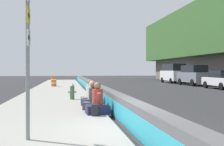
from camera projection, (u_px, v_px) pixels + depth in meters
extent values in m
plane|color=#2B2B2D|center=(137.00, 134.00, 7.51)|extent=(160.00, 160.00, 0.00)
cube|color=gray|center=(35.00, 135.00, 7.09)|extent=(80.00, 4.40, 0.14)
cube|color=#545456|center=(137.00, 118.00, 7.51)|extent=(76.00, 0.44, 0.85)
cube|color=teal|center=(128.00, 120.00, 7.47)|extent=(74.48, 0.01, 0.54)
cylinder|color=gray|center=(28.00, 60.00, 6.30)|extent=(0.09, 0.09, 3.60)
cube|color=yellow|center=(28.00, 16.00, 6.29)|extent=(0.44, 0.02, 0.36)
cube|color=black|center=(29.00, 16.00, 6.29)|extent=(0.30, 0.01, 0.10)
cube|color=white|center=(29.00, 38.00, 6.30)|extent=(0.44, 0.02, 0.36)
cube|color=black|center=(29.00, 38.00, 6.30)|extent=(0.30, 0.01, 0.10)
cylinder|color=#47663D|center=(72.00, 93.00, 15.11)|extent=(0.24, 0.24, 0.72)
cone|color=gray|center=(72.00, 85.00, 15.10)|extent=(0.26, 0.26, 0.16)
cylinder|color=gray|center=(75.00, 92.00, 15.13)|extent=(0.10, 0.12, 0.10)
cylinder|color=gray|center=(69.00, 92.00, 15.08)|extent=(0.10, 0.12, 0.10)
cube|color=#23284C|center=(97.00, 109.00, 10.12)|extent=(0.75, 0.86, 0.31)
cylinder|color=#AD3D33|center=(97.00, 97.00, 10.12)|extent=(0.39, 0.39, 0.58)
sphere|color=#8E6647|center=(97.00, 86.00, 10.11)|extent=(0.26, 0.26, 0.26)
cylinder|color=#AD3D33|center=(96.00, 98.00, 10.33)|extent=(0.31, 0.15, 0.51)
cylinder|color=#AD3D33|center=(99.00, 99.00, 9.91)|extent=(0.31, 0.15, 0.51)
cube|color=#424247|center=(93.00, 106.00, 11.27)|extent=(0.82, 0.91, 0.29)
cylinder|color=#333842|center=(93.00, 95.00, 11.26)|extent=(0.37, 0.37, 0.55)
sphere|color=brown|center=(93.00, 85.00, 11.26)|extent=(0.24, 0.24, 0.24)
cylinder|color=#333842|center=(94.00, 96.00, 11.47)|extent=(0.30, 0.19, 0.48)
cylinder|color=#333842|center=(93.00, 97.00, 11.06)|extent=(0.30, 0.19, 0.48)
cube|color=#23284C|center=(92.00, 102.00, 12.33)|extent=(0.88, 0.96, 0.30)
cylinder|color=beige|center=(92.00, 93.00, 12.32)|extent=(0.38, 0.38, 0.57)
sphere|color=beige|center=(92.00, 83.00, 12.32)|extent=(0.25, 0.25, 0.25)
cylinder|color=beige|center=(90.00, 94.00, 12.51)|extent=(0.32, 0.21, 0.50)
cylinder|color=beige|center=(94.00, 94.00, 12.13)|extent=(0.32, 0.21, 0.50)
cube|color=#706651|center=(90.00, 100.00, 13.29)|extent=(0.80, 0.90, 0.31)
cylinder|color=beige|center=(90.00, 91.00, 13.28)|extent=(0.39, 0.39, 0.58)
sphere|color=#8E6647|center=(90.00, 82.00, 13.28)|extent=(0.25, 0.25, 0.25)
cylinder|color=beige|center=(89.00, 92.00, 13.49)|extent=(0.31, 0.18, 0.51)
cylinder|color=beige|center=(91.00, 92.00, 13.08)|extent=(0.31, 0.18, 0.51)
cube|color=#232328|center=(95.00, 110.00, 9.68)|extent=(0.32, 0.22, 0.40)
cube|color=#232328|center=(99.00, 111.00, 9.71)|extent=(0.22, 0.06, 0.20)
cylinder|color=orange|center=(54.00, 81.00, 27.44)|extent=(0.52, 0.52, 0.95)
cylinder|color=white|center=(54.00, 80.00, 27.44)|extent=(0.54, 0.54, 0.10)
cylinder|color=white|center=(54.00, 83.00, 27.45)|extent=(0.54, 0.54, 0.10)
cube|color=silver|center=(222.00, 81.00, 25.55)|extent=(4.53, 1.87, 0.72)
cube|color=black|center=(223.00, 74.00, 25.44)|extent=(2.22, 1.65, 0.66)
cylinder|color=black|center=(206.00, 85.00, 26.85)|extent=(0.66, 0.23, 0.66)
cylinder|color=black|center=(222.00, 85.00, 27.10)|extent=(0.66, 0.23, 0.66)
cylinder|color=black|center=(222.00, 86.00, 24.00)|extent=(0.66, 0.23, 0.66)
cube|color=slate|center=(194.00, 77.00, 31.55)|extent=(4.87, 2.09, 1.10)
cube|color=black|center=(194.00, 69.00, 31.45)|extent=(3.16, 1.84, 0.80)
cylinder|color=black|center=(180.00, 82.00, 32.89)|extent=(0.77, 0.25, 0.76)
cylinder|color=black|center=(194.00, 81.00, 33.25)|extent=(0.77, 0.25, 0.76)
cylinder|color=black|center=(192.00, 83.00, 29.87)|extent=(0.77, 0.25, 0.76)
cylinder|color=black|center=(208.00, 83.00, 30.23)|extent=(0.77, 0.25, 0.76)
cube|color=silver|center=(173.00, 75.00, 37.70)|extent=(5.11, 1.99, 1.30)
cube|color=black|center=(173.00, 67.00, 37.59)|extent=(4.11, 1.79, 0.90)
cylinder|color=black|center=(162.00, 80.00, 39.16)|extent=(0.72, 0.22, 0.72)
cylinder|color=black|center=(175.00, 80.00, 39.47)|extent=(0.72, 0.22, 0.72)
cylinder|color=black|center=(171.00, 81.00, 35.94)|extent=(0.72, 0.22, 0.72)
cylinder|color=black|center=(185.00, 81.00, 36.25)|extent=(0.72, 0.22, 0.72)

